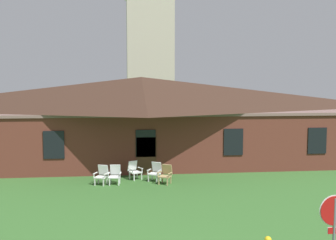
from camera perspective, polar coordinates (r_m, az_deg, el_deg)
The scene contains 8 objects.
brick_building at distance 27.66m, azimuth -3.65°, elevation 0.38°, with size 25.53×10.40×5.43m.
dome_tower at distance 44.91m, azimuth -2.54°, elevation 10.55°, with size 5.18×5.18×20.12m.
stop_sign at distance 11.64m, azimuth 21.83°, elevation -12.77°, with size 0.81×0.07×2.28m.
lawn_chair_by_porch at distance 21.23m, azimuth -9.06°, elevation -7.37°, with size 0.77×0.82×0.96m.
lawn_chair_near_door at distance 21.19m, azimuth -7.29°, elevation -7.37°, with size 0.68×0.72×0.96m.
lawn_chair_left_end at distance 22.13m, azimuth -4.64°, elevation -6.80°, with size 0.83×0.86×0.96m.
lawn_chair_middle at distance 21.71m, azimuth -1.75°, elevation -7.02°, with size 0.82×0.86×0.96m.
lawn_chair_right_end at distance 21.10m, azimuth -0.31°, elevation -7.38°, with size 0.82×0.86×0.96m.
Camera 1 is at (-1.21, -9.37, 5.14)m, focal length 44.48 mm.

